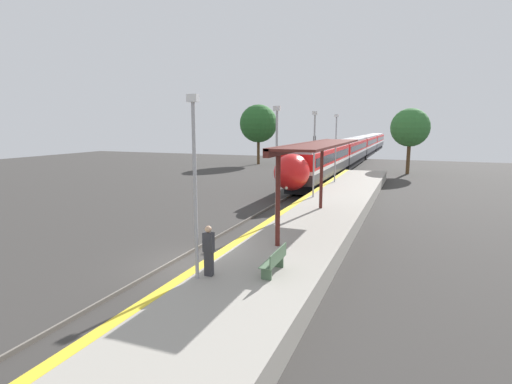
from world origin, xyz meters
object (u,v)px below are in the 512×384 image
at_px(train, 357,148).
at_px(railway_signal, 314,152).
at_px(platform_bench, 275,260).
at_px(lamppost_farthest, 336,144).
at_px(lamppost_near, 195,177).
at_px(lamppost_far, 314,149).
at_px(lamppost_mid, 277,158).
at_px(person_waiting, 209,250).

xyz_separation_m(train, railway_signal, (-2.27, -21.15, 0.61)).
xyz_separation_m(platform_bench, lamppost_farthest, (-2.29, 23.33, 2.93)).
bearing_deg(lamppost_near, lamppost_far, 90.00).
relative_size(platform_bench, lamppost_far, 0.28).
distance_m(train, railway_signal, 21.28).
bearing_deg(lamppost_mid, lamppost_near, -90.00).
height_order(train, railway_signal, railway_signal).
relative_size(person_waiting, lamppost_mid, 0.29).
height_order(train, lamppost_far, lamppost_far).
distance_m(lamppost_mid, lamppost_farthest, 16.46).
bearing_deg(railway_signal, train, 83.86).
xyz_separation_m(train, lamppost_near, (2.32, -57.17, 2.07)).
height_order(railway_signal, lamppost_far, lamppost_far).
distance_m(railway_signal, lamppost_mid, 28.20).
distance_m(lamppost_near, lamppost_farthest, 24.69).
height_order(person_waiting, lamppost_near, lamppost_near).
bearing_deg(train, lamppost_near, -87.67).
xyz_separation_m(person_waiting, lamppost_far, (-0.26, 16.11, 2.50)).
bearing_deg(lamppost_far, lamppost_mid, -90.00).
distance_m(railway_signal, lamppost_far, 20.14).
distance_m(person_waiting, lamppost_near, 2.53).
relative_size(railway_signal, lamppost_mid, 0.79).
height_order(platform_bench, lamppost_far, lamppost_far).
distance_m(lamppost_mid, lamppost_far, 8.23).
height_order(platform_bench, person_waiting, person_waiting).
height_order(platform_bench, lamppost_mid, lamppost_mid).
relative_size(train, lamppost_farthest, 13.33).
bearing_deg(person_waiting, lamppost_far, 90.93).
distance_m(train, person_waiting, 56.88).
bearing_deg(lamppost_farthest, lamppost_mid, -90.00).
distance_m(platform_bench, lamppost_far, 15.55).
bearing_deg(platform_bench, lamppost_near, -149.37).
distance_m(train, platform_bench, 56.01).
height_order(lamppost_near, lamppost_far, same).
height_order(train, lamppost_farthest, lamppost_farthest).
bearing_deg(railway_signal, lamppost_farthest, -67.92).
relative_size(person_waiting, lamppost_farthest, 0.29).
height_order(lamppost_mid, lamppost_far, same).
distance_m(lamppost_near, lamppost_mid, 8.23).
relative_size(person_waiting, lamppost_far, 0.29).
bearing_deg(person_waiting, train, 92.60).
height_order(person_waiting, lamppost_farthest, lamppost_farthest).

